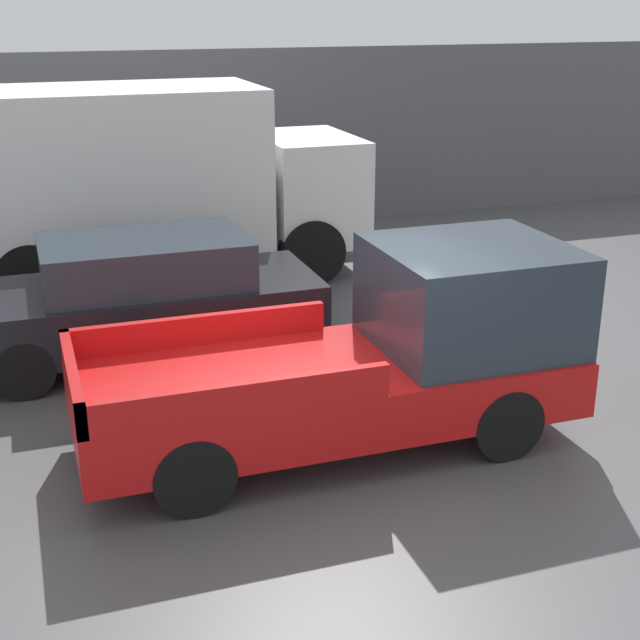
{
  "coord_description": "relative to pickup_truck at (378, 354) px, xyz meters",
  "views": [
    {
      "loc": [
        -3.06,
        -7.53,
        4.43
      ],
      "look_at": [
        0.02,
        1.39,
        1.01
      ],
      "focal_mm": 50.0,
      "sensor_mm": 36.0,
      "label": 1
    }
  ],
  "objects": [
    {
      "name": "ground_plane",
      "position": [
        -0.31,
        -0.39,
        -0.94
      ],
      "size": [
        60.0,
        60.0,
        0.0
      ],
      "primitive_type": "plane",
      "color": "#4C4C4F"
    },
    {
      "name": "building_wall",
      "position": [
        -0.31,
        9.42,
        0.82
      ],
      "size": [
        28.0,
        0.15,
        3.52
      ],
      "color": "#56565B",
      "rests_on": "ground"
    },
    {
      "name": "pickup_truck",
      "position": [
        0.0,
        0.0,
        0.0
      ],
      "size": [
        5.15,
        1.99,
        2.02
      ],
      "color": "red",
      "rests_on": "ground"
    },
    {
      "name": "car",
      "position": [
        -2.04,
        3.04,
        -0.12
      ],
      "size": [
        4.65,
        1.87,
        1.6
      ],
      "color": "black",
      "rests_on": "ground"
    },
    {
      "name": "delivery_truck",
      "position": [
        -1.66,
        6.42,
        0.77
      ],
      "size": [
        7.0,
        2.48,
        3.14
      ],
      "color": "white",
      "rests_on": "ground"
    }
  ]
}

